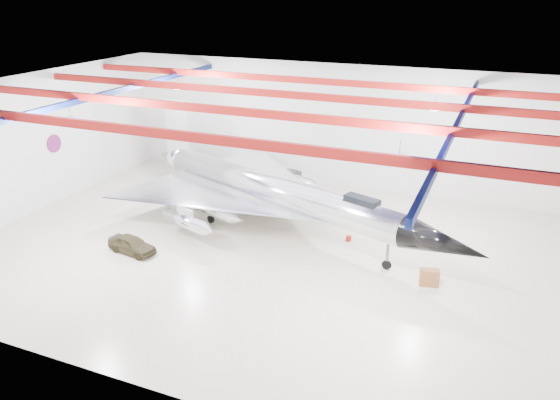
% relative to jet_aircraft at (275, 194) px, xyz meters
% --- Properties ---
extents(floor, '(40.00, 40.00, 0.00)m').
position_rel_jet_aircraft_xyz_m(floor, '(0.69, -3.78, -2.73)').
color(floor, beige).
rests_on(floor, ground).
extents(wall_back, '(40.00, 0.00, 40.00)m').
position_rel_jet_aircraft_xyz_m(wall_back, '(0.69, 11.22, 2.77)').
color(wall_back, silver).
rests_on(wall_back, floor).
extents(wall_left, '(0.00, 30.00, 30.00)m').
position_rel_jet_aircraft_xyz_m(wall_left, '(-19.31, -3.78, 2.77)').
color(wall_left, silver).
rests_on(wall_left, floor).
extents(ceiling, '(40.00, 40.00, 0.00)m').
position_rel_jet_aircraft_xyz_m(ceiling, '(0.69, -3.78, 8.27)').
color(ceiling, '#0A0F38').
rests_on(ceiling, wall_back).
extents(ceiling_structure, '(39.50, 29.50, 1.08)m').
position_rel_jet_aircraft_xyz_m(ceiling_structure, '(0.69, -3.78, 7.59)').
color(ceiling_structure, maroon).
rests_on(ceiling_structure, ceiling).
extents(wall_roundel, '(0.10, 1.50, 1.50)m').
position_rel_jet_aircraft_xyz_m(wall_roundel, '(-19.25, -1.78, 2.27)').
color(wall_roundel, '#B21414').
rests_on(wall_roundel, wall_left).
extents(jet_aircraft, '(29.53, 22.21, 8.34)m').
position_rel_jet_aircraft_xyz_m(jet_aircraft, '(0.00, 0.00, 0.00)').
color(jet_aircraft, silver).
rests_on(jet_aircraft, floor).
extents(jeep, '(3.83, 2.01, 1.24)m').
position_rel_jet_aircraft_xyz_m(jeep, '(-7.45, -7.73, -2.11)').
color(jeep, '#37311B').
rests_on(jeep, floor).
extents(desk, '(1.27, 0.85, 1.07)m').
position_rel_jet_aircraft_xyz_m(desk, '(12.19, -4.29, -2.20)').
color(desk, brown).
rests_on(desk, floor).
extents(crate_ply, '(0.54, 0.48, 0.32)m').
position_rel_jet_aircraft_xyz_m(crate_ply, '(-7.01, -1.59, -2.57)').
color(crate_ply, olive).
rests_on(crate_ply, floor).
extents(toolbox_red, '(0.47, 0.42, 0.27)m').
position_rel_jet_aircraft_xyz_m(toolbox_red, '(-3.85, 3.99, -2.60)').
color(toolbox_red, '#A41E10').
rests_on(toolbox_red, floor).
extents(parts_bin, '(0.62, 0.56, 0.36)m').
position_rel_jet_aircraft_xyz_m(parts_bin, '(1.10, 2.89, -2.55)').
color(parts_bin, olive).
rests_on(parts_bin, floor).
extents(crate_small, '(0.46, 0.42, 0.26)m').
position_rel_jet_aircraft_xyz_m(crate_small, '(-6.68, 1.79, -2.61)').
color(crate_small, '#59595B').
rests_on(crate_small, floor).
extents(tool_chest, '(0.50, 0.50, 0.36)m').
position_rel_jet_aircraft_xyz_m(tool_chest, '(5.86, -0.11, -2.55)').
color(tool_chest, '#A41E10').
rests_on(tool_chest, floor).
extents(spares_box, '(0.52, 0.52, 0.37)m').
position_rel_jet_aircraft_xyz_m(spares_box, '(2.24, 6.67, -2.55)').
color(spares_box, '#59595B').
rests_on(spares_box, floor).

